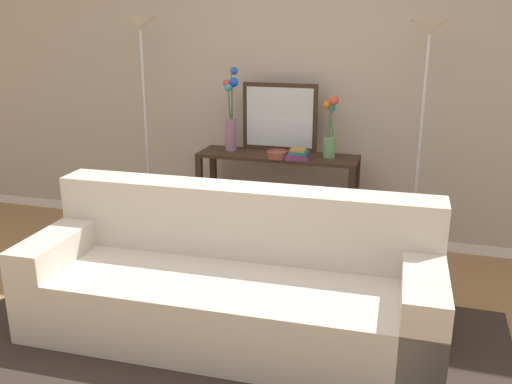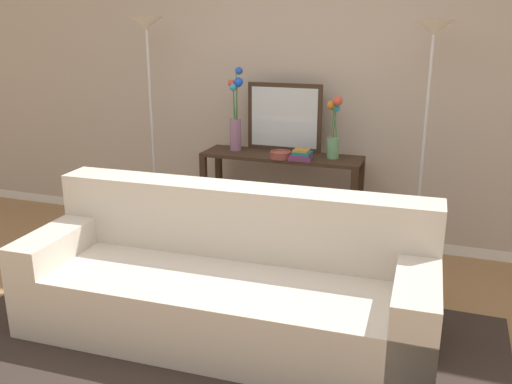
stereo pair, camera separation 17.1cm
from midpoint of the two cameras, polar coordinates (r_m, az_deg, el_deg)
name	(u,v)px [view 1 (the left image)]	position (r m, az deg, el deg)	size (l,w,h in m)	color
ground_plane	(208,373)	(3.27, -6.58, -18.19)	(16.00, 16.00, 0.02)	#9E754C
back_wall	(301,65)	(4.82, 3.65, 12.99)	(12.00, 0.15, 3.06)	white
area_rug	(225,342)	(3.50, -4.73, -15.28)	(3.37, 1.75, 0.01)	#332823
couch	(232,285)	(3.48, -3.89, -9.63)	(2.53, 1.00, 0.88)	beige
console_table	(277,184)	(4.62, 1.16, 0.81)	(1.33, 0.37, 0.83)	#382619
floor_lamp_left	(143,69)	(4.80, -12.70, 12.37)	(0.28, 0.28, 1.92)	silver
floor_lamp_right	(426,79)	(4.19, 16.05, 11.21)	(0.28, 0.28, 1.89)	silver
wall_mirror	(280,117)	(4.66, 1.40, 7.75)	(0.64, 0.02, 0.57)	#382619
vase_tall_flowers	(231,117)	(4.66, -3.66, 7.71)	(0.12, 0.11, 0.70)	gray
vase_short_flowers	(330,131)	(4.45, 6.59, 6.30)	(0.13, 0.13, 0.50)	#669E6B
fruit_bowl	(277,154)	(4.43, 1.13, 3.92)	(0.17, 0.17, 0.06)	brown
book_stack	(298,155)	(4.40, 3.27, 3.86)	(0.19, 0.17, 0.08)	#6B3360
book_row_under_console	(237,237)	(4.90, -2.98, -4.64)	(0.34, 0.16, 0.13)	gold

